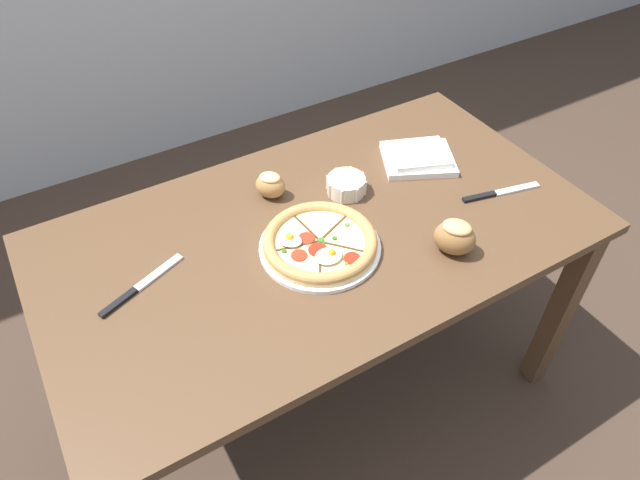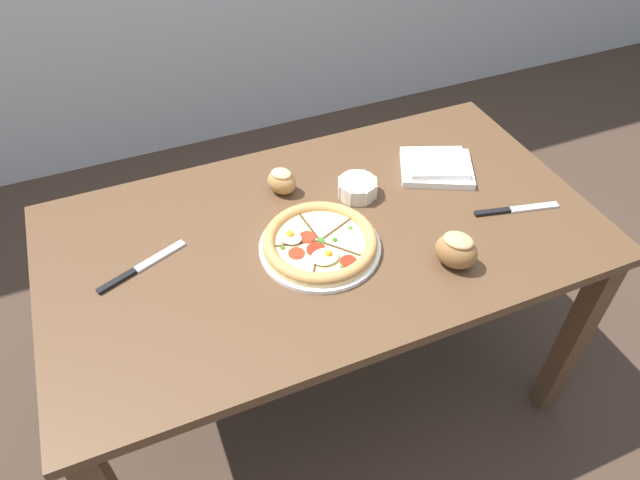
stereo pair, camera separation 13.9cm
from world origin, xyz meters
TOP-DOWN VIEW (x-y plane):
  - ground_plane at (0.00, 0.00)m, footprint 12.00×12.00m
  - dining_table at (0.00, 0.00)m, footprint 1.41×0.79m
  - pizza at (-0.04, -0.06)m, footprint 0.30×0.30m
  - ramekin_bowl at (0.14, 0.10)m, footprint 0.11×0.11m
  - napkin_folded at (0.40, 0.11)m, footprint 0.26×0.24m
  - bread_piece_near at (0.24, -0.23)m, footprint 0.12×0.13m
  - bread_piece_mid at (-0.05, 0.19)m, footprint 0.10×0.10m
  - knife_main at (-0.46, 0.05)m, footprint 0.23×0.10m
  - knife_spare at (0.50, -0.13)m, footprint 0.23×0.07m

SIDE VIEW (x-z plane):
  - ground_plane at x=0.00m, z-range 0.00..0.00m
  - dining_table at x=0.00m, z-range 0.26..0.99m
  - knife_main at x=-0.46m, z-range 0.72..0.73m
  - knife_spare at x=0.50m, z-range 0.72..0.73m
  - napkin_folded at x=0.40m, z-range 0.72..0.76m
  - pizza at x=-0.04m, z-range 0.72..0.77m
  - ramekin_bowl at x=0.14m, z-range 0.72..0.77m
  - bread_piece_mid at x=-0.05m, z-range 0.72..0.80m
  - bread_piece_near at x=0.24m, z-range 0.72..0.82m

